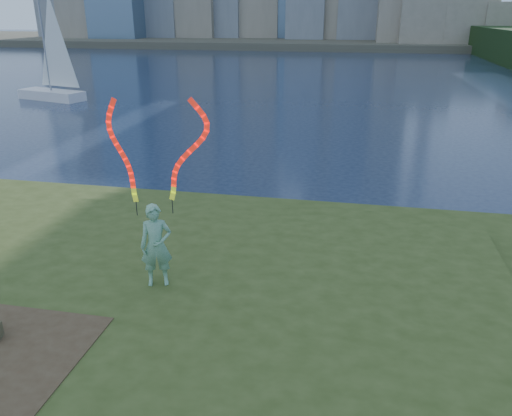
# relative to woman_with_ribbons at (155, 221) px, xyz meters

# --- Properties ---
(ground) EXTENTS (320.00, 320.00, 0.00)m
(ground) POSITION_rel_woman_with_ribbons_xyz_m (0.26, 0.30, -2.20)
(ground) COLOR #19253E
(ground) RESTS_ON ground
(grassy_knoll) EXTENTS (20.00, 18.00, 0.80)m
(grassy_knoll) POSITION_rel_woman_with_ribbons_xyz_m (0.26, -2.00, -1.86)
(grassy_knoll) COLOR #374619
(grassy_knoll) RESTS_ON ground
(far_shore) EXTENTS (320.00, 40.00, 1.20)m
(far_shore) POSITION_rel_woman_with_ribbons_xyz_m (0.26, 95.30, -1.60)
(far_shore) COLOR #514C3C
(far_shore) RESTS_ON ground
(woman_with_ribbons) EXTENTS (1.97, 0.80, 4.11)m
(woman_with_ribbons) POSITION_rel_woman_with_ribbons_xyz_m (0.00, 0.00, 0.00)
(woman_with_ribbons) COLOR #207441
(woman_with_ribbons) RESTS_ON grassy_knoll
(sailboat) EXTENTS (5.55, 3.06, 8.39)m
(sailboat) POSITION_rel_woman_with_ribbons_xyz_m (-17.99, 24.83, -0.75)
(sailboat) COLOR white
(sailboat) RESTS_ON ground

